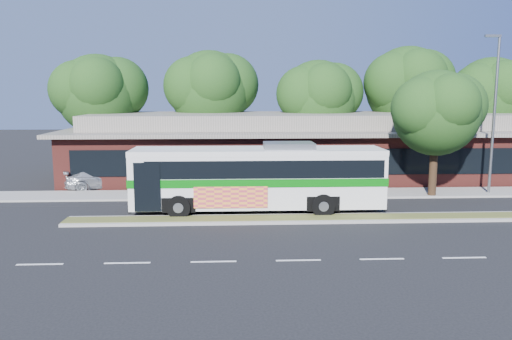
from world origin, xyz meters
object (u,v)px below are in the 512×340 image
object	(u,v)px
transit_bus	(259,174)
sedan	(103,178)
lamp_post	(494,110)
sidewalk_tree	(442,111)

from	to	relation	value
transit_bus	sedan	distance (m)	11.37
lamp_post	sidewalk_tree	size ratio (longest dim) A/B	1.27
lamp_post	transit_bus	size ratio (longest dim) A/B	0.73
lamp_post	sedan	xyz separation A→B (m)	(-22.86, 2.86, -4.24)
lamp_post	sedan	bearing A→B (deg)	172.88
transit_bus	sedan	bearing A→B (deg)	145.38
transit_bus	sidewalk_tree	size ratio (longest dim) A/B	1.73
transit_bus	sidewalk_tree	xyz separation A→B (m)	(10.36, 3.15, 2.94)
transit_bus	sedan	xyz separation A→B (m)	(-9.28, 6.46, -1.26)
lamp_post	transit_bus	world-z (taller)	lamp_post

